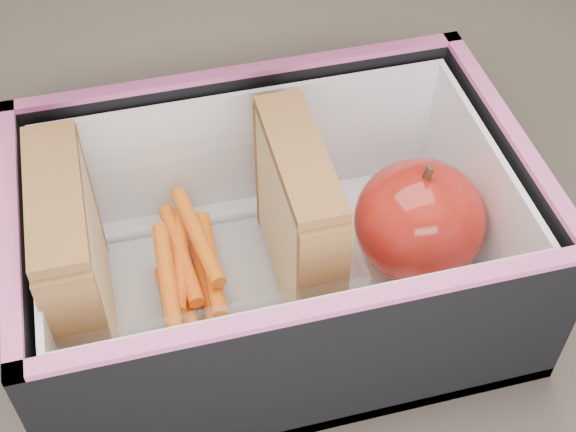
% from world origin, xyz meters
% --- Properties ---
extents(kitchen_table, '(1.20, 0.80, 0.75)m').
position_xyz_m(kitchen_table, '(0.00, 0.00, 0.66)').
color(kitchen_table, '#51483E').
rests_on(kitchen_table, ground).
extents(lunch_bag, '(0.29, 0.32, 0.25)m').
position_xyz_m(lunch_bag, '(0.02, 0.00, 0.81)').
color(lunch_bag, black).
rests_on(lunch_bag, kitchen_table).
extents(plastic_tub, '(0.17, 0.12, 0.07)m').
position_xyz_m(plastic_tub, '(-0.03, -0.00, 0.80)').
color(plastic_tub, white).
rests_on(plastic_tub, lunch_bag).
extents(sandwich_left, '(0.03, 0.10, 0.11)m').
position_xyz_m(sandwich_left, '(-0.10, -0.00, 0.82)').
color(sandwich_left, '#E4CD88').
rests_on(sandwich_left, plastic_tub).
extents(sandwich_right, '(0.03, 0.10, 0.11)m').
position_xyz_m(sandwich_right, '(0.03, -0.00, 0.82)').
color(sandwich_right, '#E4CD88').
rests_on(sandwich_right, plastic_tub).
extents(carrot_sticks, '(0.04, 0.12, 0.03)m').
position_xyz_m(carrot_sticks, '(-0.04, 0.00, 0.78)').
color(carrot_sticks, orange).
rests_on(carrot_sticks, plastic_tub).
extents(paper_napkin, '(0.11, 0.11, 0.01)m').
position_xyz_m(paper_napkin, '(0.10, -0.00, 0.77)').
color(paper_napkin, white).
rests_on(paper_napkin, lunch_bag).
extents(red_apple, '(0.10, 0.10, 0.08)m').
position_xyz_m(red_apple, '(0.10, -0.01, 0.81)').
color(red_apple, '#921307').
rests_on(red_apple, paper_napkin).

